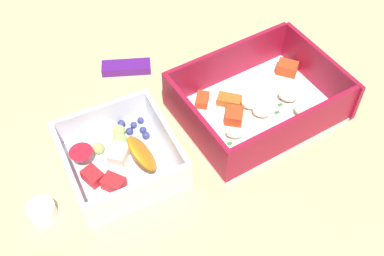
% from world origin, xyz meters
% --- Properties ---
extents(table_surface, '(0.80, 0.80, 0.02)m').
position_xyz_m(table_surface, '(0.00, 0.00, 0.01)').
color(table_surface, tan).
rests_on(table_surface, ground).
extents(pasta_container, '(0.22, 0.17, 0.06)m').
position_xyz_m(pasta_container, '(0.08, -0.01, 0.04)').
color(pasta_container, white).
rests_on(pasta_container, table_surface).
extents(fruit_bowl, '(0.13, 0.14, 0.06)m').
position_xyz_m(fruit_bowl, '(-0.12, -0.01, 0.04)').
color(fruit_bowl, white).
rests_on(fruit_bowl, table_surface).
extents(candy_bar, '(0.07, 0.05, 0.01)m').
position_xyz_m(candy_bar, '(-0.05, 0.14, 0.03)').
color(candy_bar, '#51197A').
rests_on(candy_bar, table_surface).
extents(paper_cup_liner, '(0.03, 0.03, 0.02)m').
position_xyz_m(paper_cup_liner, '(-0.22, -0.04, 0.03)').
color(paper_cup_liner, white).
rests_on(paper_cup_liner, table_surface).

